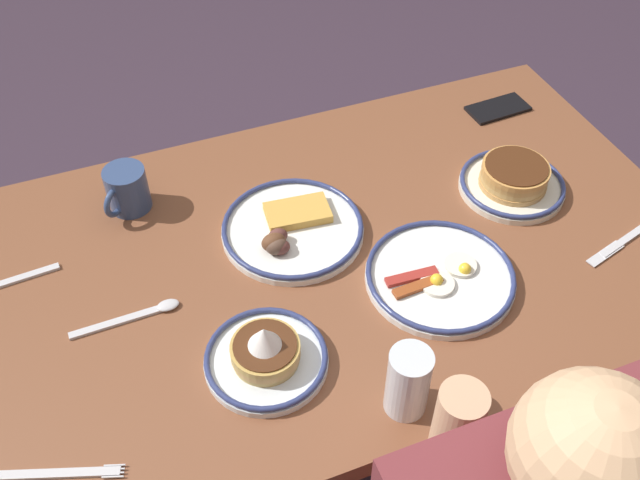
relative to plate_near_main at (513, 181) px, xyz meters
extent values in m
plane|color=#392B3A|center=(0.39, 0.03, -0.76)|extent=(6.00, 6.00, 0.00)
cube|color=brown|center=(0.39, 0.03, -0.05)|extent=(1.37, 0.85, 0.04)
cylinder|color=brown|center=(-0.19, -0.29, -0.41)|extent=(0.08, 0.08, 0.69)
cylinder|color=brown|center=(0.97, -0.29, -0.41)|extent=(0.08, 0.08, 0.69)
cylinder|color=brown|center=(-0.19, 0.34, -0.41)|extent=(0.08, 0.08, 0.69)
cylinder|color=silver|center=(0.00, 0.00, -0.02)|extent=(0.22, 0.22, 0.01)
torus|color=navy|center=(0.00, 0.00, -0.01)|extent=(0.22, 0.22, 0.01)
cylinder|color=tan|center=(0.00, 0.00, 0.00)|extent=(0.14, 0.14, 0.01)
cylinder|color=tan|center=(0.00, 0.00, 0.01)|extent=(0.14, 0.14, 0.01)
cylinder|color=tan|center=(0.00, 0.00, 0.02)|extent=(0.14, 0.14, 0.01)
cylinder|color=#D29349|center=(0.00, 0.00, 0.03)|extent=(0.14, 0.14, 0.01)
cylinder|color=#4C2814|center=(0.00, 0.00, 0.04)|extent=(0.13, 0.13, 0.00)
cylinder|color=white|center=(0.47, -0.05, -0.02)|extent=(0.28, 0.28, 0.01)
torus|color=navy|center=(0.47, -0.05, -0.01)|extent=(0.28, 0.28, 0.01)
cube|color=gold|center=(0.45, -0.07, 0.00)|extent=(0.13, 0.09, 0.02)
ellipsoid|color=brown|center=(0.52, -0.01, 0.01)|extent=(0.05, 0.04, 0.04)
ellipsoid|color=brown|center=(0.51, -0.02, 0.00)|extent=(0.04, 0.03, 0.03)
ellipsoid|color=brown|center=(0.51, 0.01, 0.00)|extent=(0.04, 0.03, 0.03)
ellipsoid|color=brown|center=(0.52, 0.00, 0.01)|extent=(0.04, 0.03, 0.03)
ellipsoid|color=brown|center=(0.52, -0.01, 0.01)|extent=(0.04, 0.03, 0.03)
cylinder|color=white|center=(0.61, 0.22, -0.02)|extent=(0.21, 0.21, 0.01)
torus|color=navy|center=(0.61, 0.22, -0.01)|extent=(0.21, 0.21, 0.01)
cylinder|color=tan|center=(0.61, 0.22, 0.00)|extent=(0.11, 0.11, 0.01)
cylinder|color=tan|center=(0.61, 0.22, 0.01)|extent=(0.12, 0.12, 0.01)
cylinder|color=tan|center=(0.61, 0.22, 0.02)|extent=(0.12, 0.12, 0.01)
cylinder|color=#4C2814|center=(0.61, 0.22, 0.03)|extent=(0.10, 0.10, 0.00)
cone|color=white|center=(0.61, 0.22, 0.05)|extent=(0.06, 0.06, 0.04)
cylinder|color=white|center=(0.26, 0.17, -0.02)|extent=(0.28, 0.28, 0.01)
torus|color=navy|center=(0.26, 0.17, -0.01)|extent=(0.27, 0.27, 0.01)
cylinder|color=white|center=(0.21, 0.16, -0.01)|extent=(0.06, 0.06, 0.01)
sphere|color=yellow|center=(0.21, 0.18, 0.00)|extent=(0.02, 0.02, 0.02)
cylinder|color=white|center=(0.27, 0.19, -0.01)|extent=(0.06, 0.06, 0.01)
sphere|color=yellow|center=(0.27, 0.18, 0.00)|extent=(0.02, 0.02, 0.02)
cube|color=#A32C25|center=(0.31, 0.16, -0.01)|extent=(0.10, 0.03, 0.01)
cube|color=#97441D|center=(0.31, 0.18, -0.01)|extent=(0.10, 0.02, 0.01)
cylinder|color=#334772|center=(0.75, -0.24, 0.02)|extent=(0.08, 0.08, 0.09)
torus|color=#334772|center=(0.78, -0.21, 0.02)|extent=(0.05, 0.05, 0.06)
cylinder|color=brown|center=(0.75, -0.24, 0.05)|extent=(0.07, 0.07, 0.01)
cylinder|color=silver|center=(0.43, 0.38, 0.04)|extent=(0.07, 0.07, 0.13)
cylinder|color=black|center=(0.43, 0.38, 0.02)|extent=(0.06, 0.06, 0.09)
cube|color=black|center=(-0.12, -0.25, -0.02)|extent=(0.15, 0.08, 0.01)
cube|color=silver|center=(0.97, 0.30, -0.02)|extent=(0.19, 0.08, 0.01)
cube|color=silver|center=(0.89, 0.33, -0.02)|extent=(0.03, 0.01, 0.00)
cube|color=silver|center=(0.88, 0.33, -0.02)|extent=(0.03, 0.01, 0.00)
cube|color=silver|center=(0.88, 0.32, -0.02)|extent=(0.03, 0.01, 0.00)
cube|color=silver|center=(0.88, 0.32, -0.02)|extent=(0.03, 0.01, 0.00)
cube|color=silver|center=(0.99, -0.12, -0.02)|extent=(0.18, 0.03, 0.01)
cube|color=silver|center=(-0.15, 0.20, -0.02)|extent=(0.19, 0.06, 0.01)
cube|color=silver|center=(-0.07, 0.23, -0.02)|extent=(0.09, 0.04, 0.00)
cube|color=silver|center=(0.82, 0.05, -0.02)|extent=(0.18, 0.02, 0.01)
ellipsoid|color=silver|center=(0.74, 0.05, -0.02)|extent=(0.04, 0.03, 0.01)
sphere|color=#DCAC7E|center=(0.39, 0.66, 0.30)|extent=(0.18, 0.18, 0.18)
cylinder|color=#DAA980|center=(0.41, 0.48, 0.02)|extent=(0.09, 0.09, 0.26)
camera|label=1|loc=(0.77, 0.88, 0.97)|focal=39.78mm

